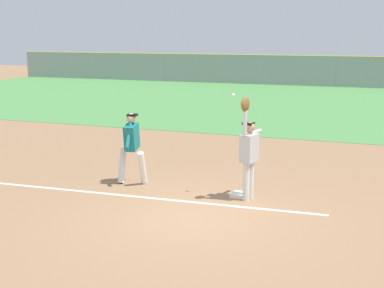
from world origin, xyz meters
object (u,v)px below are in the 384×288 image
object	(u,v)px
runner	(132,143)
parked_car_blue	(261,72)
fielder	(249,149)
parked_car_black	(330,73)
first_base	(240,195)
baseball	(233,95)

from	to	relation	value
runner	parked_car_blue	world-z (taller)	runner
fielder	parked_car_black	distance (m)	29.65
fielder	parked_car_blue	bearing A→B (deg)	-64.61
runner	first_base	bearing A→B (deg)	-10.87
parked_car_blue	parked_car_black	world-z (taller)	same
parked_car_blue	runner	bearing A→B (deg)	-86.62
baseball	parked_car_black	xyz separation A→B (m)	(-1.05, 29.47, -1.59)
first_base	runner	size ratio (longest dim) A/B	0.22
baseball	parked_car_black	size ratio (longest dim) A/B	0.02
fielder	baseball	xyz separation A→B (m)	(-0.40, 0.15, 1.14)
runner	parked_car_blue	distance (m)	29.62
first_base	baseball	world-z (taller)	baseball
fielder	runner	size ratio (longest dim) A/B	1.33
baseball	parked_car_black	distance (m)	29.53
fielder	parked_car_black	xyz separation A→B (m)	(-1.45, 29.61, -0.45)
runner	baseball	xyz separation A→B (m)	(2.52, -0.12, 1.27)
parked_car_blue	first_base	bearing A→B (deg)	-81.53
parked_car_black	runner	bearing A→B (deg)	-90.59
runner	parked_car_black	world-z (taller)	runner
parked_car_black	parked_car_blue	bearing A→B (deg)	-178.19
fielder	runner	distance (m)	2.94
baseball	parked_car_blue	distance (m)	30.19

